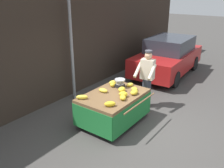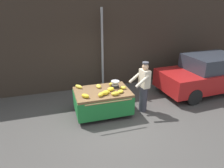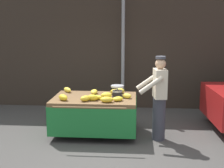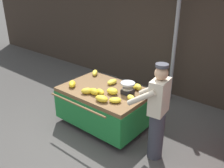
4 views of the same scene
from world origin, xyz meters
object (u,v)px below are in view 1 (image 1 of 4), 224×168
at_px(banana_bunch_8, 103,90).
at_px(banana_bunch_5, 123,97).
at_px(banana_bunch_2, 113,83).
at_px(banana_bunch_9, 130,85).
at_px(banana_bunch_10, 122,93).
at_px(vendor_person, 147,79).
at_px(parked_car, 168,56).
at_px(weighing_scale, 120,83).
at_px(banana_bunch_0, 113,85).
at_px(banana_bunch_4, 110,104).
at_px(banana_bunch_11, 134,92).
at_px(banana_bunch_7, 122,89).
at_px(street_pole, 72,49).
at_px(banana_bunch_3, 134,89).
at_px(banana_cart, 114,101).
at_px(banana_bunch_6, 82,97).
at_px(banana_bunch_1, 124,95).

bearing_deg(banana_bunch_8, banana_bunch_5, -97.33).
xyz_separation_m(banana_bunch_2, banana_bunch_9, (0.16, -0.47, -0.01)).
height_order(banana_bunch_8, banana_bunch_10, same).
height_order(banana_bunch_2, vendor_person, vendor_person).
distance_m(banana_bunch_8, parked_car, 4.54).
bearing_deg(banana_bunch_5, weighing_scale, 39.36).
height_order(weighing_scale, banana_bunch_0, weighing_scale).
relative_size(banana_bunch_4, banana_bunch_8, 1.03).
bearing_deg(vendor_person, weighing_scale, 157.23).
xyz_separation_m(banana_bunch_11, parked_car, (4.18, 0.93, -0.12)).
relative_size(banana_bunch_4, banana_bunch_7, 1.16).
distance_m(street_pole, banana_bunch_3, 2.35).
xyz_separation_m(weighing_scale, banana_bunch_10, (-0.39, -0.35, -0.07)).
distance_m(banana_bunch_10, banana_bunch_11, 0.30).
bearing_deg(banana_bunch_3, banana_bunch_9, 54.88).
bearing_deg(banana_cart, banana_bunch_6, 147.00).
bearing_deg(banana_bunch_3, banana_bunch_11, -149.50).
distance_m(banana_bunch_0, parked_car, 4.08).
xyz_separation_m(banana_bunch_8, banana_bunch_9, (0.74, -0.35, 0.00)).
bearing_deg(banana_bunch_1, weighing_scale, 43.31).
bearing_deg(weighing_scale, vendor_person, -22.77).
bearing_deg(banana_bunch_3, banana_bunch_1, -178.59).
bearing_deg(street_pole, banana_bunch_0, -93.46).
xyz_separation_m(banana_bunch_1, banana_bunch_5, (-0.14, -0.05, -0.01)).
xyz_separation_m(banana_bunch_7, banana_bunch_8, (-0.31, 0.37, -0.01)).
xyz_separation_m(banana_bunch_3, banana_bunch_4, (-1.11, -0.03, 0.01)).
distance_m(street_pole, banana_bunch_8, 1.88).
xyz_separation_m(banana_cart, banana_bunch_3, (0.51, -0.30, 0.25)).
distance_m(banana_bunch_1, banana_bunch_5, 0.15).
bearing_deg(banana_bunch_11, banana_cart, 124.98).
relative_size(weighing_scale, banana_bunch_0, 1.31).
xyz_separation_m(banana_bunch_7, banana_bunch_9, (0.43, 0.02, -0.01)).
bearing_deg(banana_bunch_11, parked_car, 12.51).
bearing_deg(banana_bunch_2, banana_bunch_5, -130.10).
xyz_separation_m(banana_cart, banana_bunch_2, (0.52, 0.41, 0.26)).
bearing_deg(vendor_person, banana_bunch_2, 141.64).
height_order(banana_bunch_3, banana_bunch_8, banana_bunch_8).
bearing_deg(banana_bunch_9, banana_bunch_7, -177.44).
relative_size(vendor_person, parked_car, 0.43).
relative_size(banana_bunch_3, banana_bunch_9, 1.09).
height_order(banana_bunch_9, vendor_person, vendor_person).
height_order(banana_bunch_5, banana_bunch_11, banana_bunch_5).
xyz_separation_m(banana_bunch_0, banana_bunch_7, (-0.15, -0.39, 0.00)).
xyz_separation_m(banana_bunch_8, banana_bunch_10, (0.13, -0.51, 0.00)).
bearing_deg(parked_car, vendor_person, -166.98).
height_order(banana_cart, banana_bunch_10, banana_bunch_10).
relative_size(banana_bunch_0, banana_bunch_7, 0.95).
relative_size(banana_bunch_7, banana_bunch_10, 1.05).
bearing_deg(banana_bunch_9, banana_cart, 175.51).
height_order(banana_bunch_2, banana_bunch_8, banana_bunch_2).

